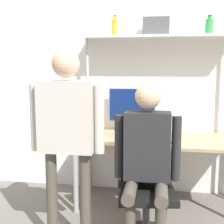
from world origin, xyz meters
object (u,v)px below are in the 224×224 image
at_px(monitor, 132,107).
at_px(bottle_green, 209,26).
at_px(person_seated, 147,153).
at_px(storage_box, 156,27).
at_px(bottle_amber, 115,27).
at_px(person_standing, 67,124).
at_px(office_chair, 146,210).
at_px(laptop, 143,135).
at_px(cell_phone, 169,143).

bearing_deg(monitor, bottle_green, -3.27).
distance_m(person_seated, storage_box, 1.49).
xyz_separation_m(bottle_amber, bottle_green, (0.99, -0.00, -0.01)).
distance_m(person_standing, storage_box, 1.55).
distance_m(monitor, storage_box, 0.91).
relative_size(office_chair, person_standing, 0.58).
relative_size(monitor, person_seated, 0.40).
bearing_deg(storage_box, office_chair, -92.34).
bearing_deg(monitor, bottle_amber, -166.54).
xyz_separation_m(person_standing, bottle_amber, (0.22, 1.10, 0.87)).
bearing_deg(laptop, office_chair, -84.04).
height_order(office_chair, person_seated, person_seated).
bearing_deg(cell_phone, monitor, 129.42).
height_order(cell_phone, person_seated, person_seated).
relative_size(cell_phone, bottle_green, 0.77).
relative_size(monitor, person_standing, 0.33).
xyz_separation_m(laptop, cell_phone, (0.25, -0.06, -0.06)).
bearing_deg(bottle_amber, person_standing, -101.49).
bearing_deg(person_standing, bottle_green, 42.21).
height_order(person_standing, bottle_green, bottle_green).
bearing_deg(office_chair, person_seated, -83.59).
relative_size(monitor, cell_phone, 3.53).
bearing_deg(monitor, cell_phone, -50.58).
xyz_separation_m(monitor, person_standing, (-0.41, -1.14, 0.01)).
bearing_deg(monitor, laptop, -70.67).
distance_m(cell_phone, bottle_amber, 1.37).
distance_m(office_chair, bottle_green, 1.95).
bearing_deg(storage_box, person_seated, -91.90).
relative_size(person_seated, person_standing, 0.84).
height_order(cell_phone, storage_box, storage_box).
xyz_separation_m(office_chair, person_seated, (0.01, -0.05, 0.50)).
distance_m(cell_phone, bottle_green, 1.28).
xyz_separation_m(person_seated, storage_box, (0.03, 1.01, 1.09)).
relative_size(office_chair, storage_box, 3.33).
height_order(person_standing, bottle_amber, bottle_amber).
bearing_deg(laptop, storage_box, 75.39).
bearing_deg(cell_phone, storage_box, 108.84).
height_order(office_chair, bottle_amber, bottle_amber).
bearing_deg(laptop, cell_phone, -13.35).
xyz_separation_m(laptop, person_seated, (0.07, -0.63, -0.00)).
height_order(person_seated, person_standing, person_standing).
distance_m(office_chair, person_standing, 0.97).
distance_m(cell_phone, person_seated, 0.60).
bearing_deg(monitor, office_chair, -78.19).
bearing_deg(bottle_green, person_seated, -119.77).
bearing_deg(person_standing, person_seated, 7.55).
bearing_deg(person_seated, cell_phone, 72.09).
relative_size(person_seated, bottle_amber, 6.15).
height_order(laptop, storage_box, storage_box).
bearing_deg(bottle_green, cell_phone, -131.77).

